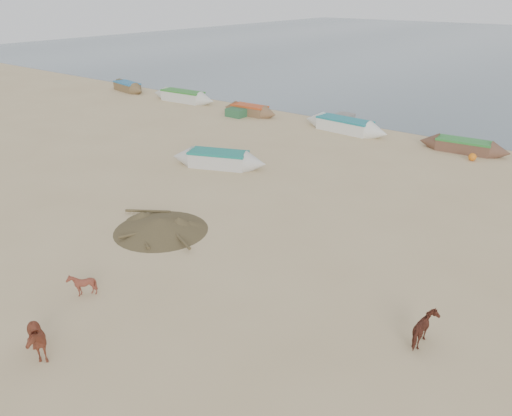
# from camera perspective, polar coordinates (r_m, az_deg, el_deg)

# --- Properties ---
(ground) EXTENTS (140.00, 140.00, 0.00)m
(ground) POSITION_cam_1_polar(r_m,az_deg,el_deg) (17.65, -8.10, -7.13)
(ground) COLOR tan
(ground) RESTS_ON ground
(cow_adult) EXTENTS (1.45, 0.90, 1.14)m
(cow_adult) POSITION_cam_1_polar(r_m,az_deg,el_deg) (14.77, -24.18, -13.47)
(cow_adult) COLOR brown
(cow_adult) RESTS_ON ground
(calf_front) EXTENTS (0.81, 0.75, 0.78)m
(calf_front) POSITION_cam_1_polar(r_m,az_deg,el_deg) (16.94, -19.29, -8.26)
(calf_front) COLOR brown
(calf_front) RESTS_ON ground
(calf_right) EXTENTS (1.14, 1.19, 0.94)m
(calf_right) POSITION_cam_1_polar(r_m,az_deg,el_deg) (14.74, 18.86, -13.09)
(calf_right) COLOR #56281C
(calf_right) RESTS_ON ground
(near_canoe) EXTENTS (5.46, 3.25, 0.88)m
(near_canoe) POSITION_cam_1_polar(r_m,az_deg,el_deg) (27.44, -4.32, 5.59)
(near_canoe) COLOR beige
(near_canoe) RESTS_ON ground
(debris_pile) EXTENTS (4.02, 4.02, 0.55)m
(debris_pile) POSITION_cam_1_polar(r_m,az_deg,el_deg) (20.49, -10.84, -1.85)
(debris_pile) COLOR brown
(debris_pile) RESTS_ON ground
(waterline_canoes) EXTENTS (58.50, 3.62, 0.93)m
(waterline_canoes) POSITION_cam_1_polar(r_m,az_deg,el_deg) (33.90, 14.13, 8.47)
(waterline_canoes) COLOR brown
(waterline_canoes) RESTS_ON ground
(beach_clutter) EXTENTS (41.52, 4.89, 0.64)m
(beach_clutter) POSITION_cam_1_polar(r_m,az_deg,el_deg) (32.32, 23.81, 6.18)
(beach_clutter) COLOR #295B37
(beach_clutter) RESTS_ON ground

